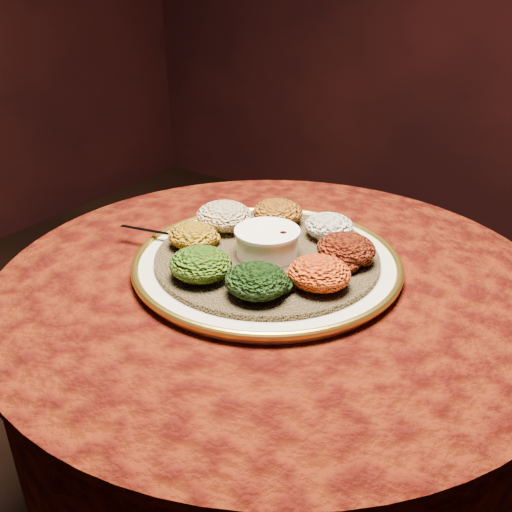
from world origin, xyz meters
The scene contains 13 objects.
table centered at (0.00, 0.00, 0.55)m, with size 0.96×0.96×0.73m.
platter centered at (-0.02, 0.01, 0.75)m, with size 0.57×0.57×0.02m.
injera centered at (-0.02, 0.01, 0.76)m, with size 0.39×0.39×0.01m, color brown.
stew_bowl centered at (-0.02, 0.01, 0.79)m, with size 0.11×0.11×0.05m.
spoon centered at (-0.20, -0.03, 0.77)m, with size 0.15×0.05×0.01m.
portion_ayib centered at (0.03, 0.13, 0.78)m, with size 0.09×0.09×0.04m, color white.
portion_kitfo centered at (0.10, 0.06, 0.79)m, with size 0.10×0.10×0.05m, color black.
portion_tikil centered at (0.10, -0.04, 0.79)m, with size 0.10×0.09×0.05m, color #AC6A0E.
portion_gomen centered at (0.03, -0.11, 0.79)m, with size 0.10×0.09×0.05m, color black.
portion_mixveg centered at (-0.07, -0.12, 0.79)m, with size 0.10×0.10×0.05m, color #9D3A0A.
portion_kik centered at (-0.15, -0.03, 0.78)m, with size 0.09×0.08×0.04m, color #9D640D.
portion_timatim centered at (-0.15, 0.06, 0.79)m, with size 0.11×0.10×0.05m, color maroon.
portion_shiro centered at (-0.08, 0.14, 0.79)m, with size 0.10×0.09×0.05m, color #8D4B11.
Camera 1 is at (0.44, -0.74, 1.22)m, focal length 40.00 mm.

